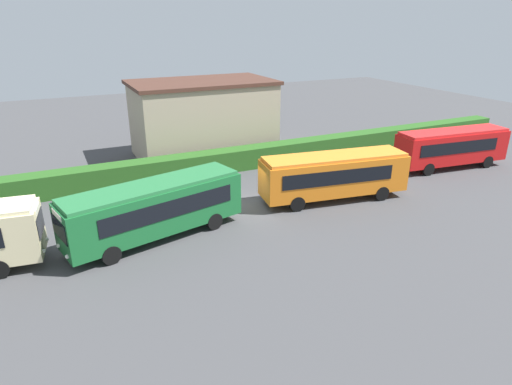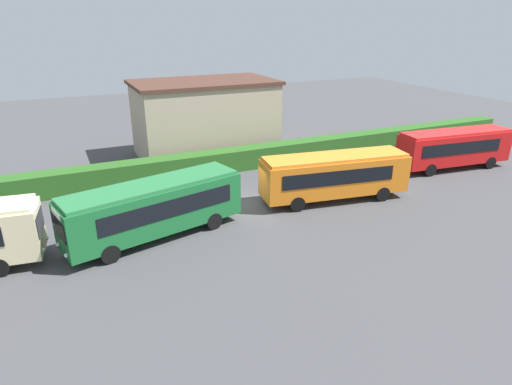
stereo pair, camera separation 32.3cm
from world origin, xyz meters
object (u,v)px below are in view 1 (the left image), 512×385
Objects in this scene: bus_green at (155,207)px; person_left at (164,203)px; bus_orange at (334,174)px; bus_red at (452,146)px; person_center at (451,147)px.

bus_green is 5.37× the size of person_left.
bus_red reaches higher than bus_orange.
bus_orange reaches higher than person_center.
person_left is (1.08, 2.29, -0.83)m from bus_green.
bus_red reaches higher than person_left.
bus_orange is 1.05× the size of bus_red.
bus_green is 24.87m from bus_red.
bus_orange is (12.20, 0.42, -0.04)m from bus_green.
bus_orange reaches higher than person_left.
bus_red is at bearing 15.50° from bus_orange.
bus_red is at bearing 54.95° from person_center.
person_center is (14.59, 3.25, -0.78)m from bus_orange.
person_center is (2.00, 1.71, -0.78)m from bus_red.
person_left is at bearing -128.72° from bus_green.
person_center is at bearing 174.27° from bus_green.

